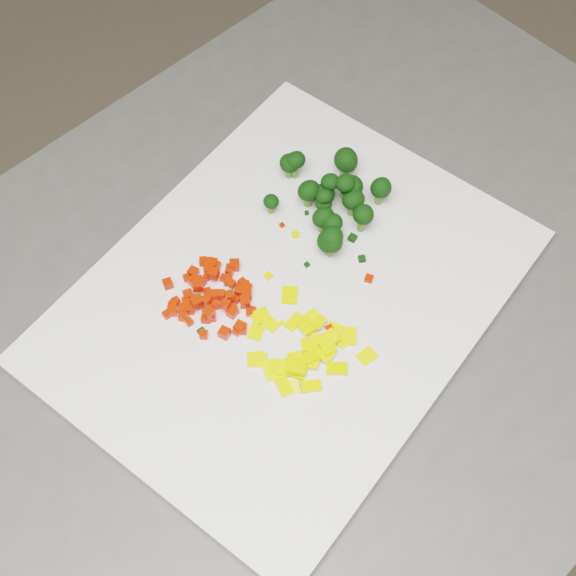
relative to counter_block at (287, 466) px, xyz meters
name	(u,v)px	position (x,y,z in m)	size (l,w,h in m)	color
counter_block	(287,466)	(0.00, 0.00, 0.00)	(0.90, 0.63, 0.90)	#494946
cutting_board	(288,297)	(0.01, 0.01, 0.46)	(0.42, 0.33, 0.01)	white
carrot_pile	(211,292)	(-0.06, 0.03, 0.47)	(0.09, 0.09, 0.03)	red
pepper_pile	(308,343)	(0.00, -0.04, 0.47)	(0.11, 0.11, 0.01)	yellow
broccoli_pile	(323,191)	(0.08, 0.09, 0.49)	(0.11, 0.11, 0.05)	black
carrot_cube_0	(228,280)	(-0.04, 0.05, 0.47)	(0.01, 0.01, 0.01)	red
carrot_cube_1	(245,302)	(-0.03, 0.02, 0.47)	(0.01, 0.01, 0.01)	red
carrot_cube_2	(248,288)	(-0.03, 0.03, 0.46)	(0.01, 0.01, 0.01)	red
carrot_cube_3	(208,292)	(-0.06, 0.04, 0.46)	(0.01, 0.01, 0.01)	red
carrot_cube_4	(245,293)	(-0.03, 0.03, 0.46)	(0.01, 0.01, 0.01)	red
carrot_cube_5	(210,296)	(-0.06, 0.04, 0.46)	(0.01, 0.01, 0.01)	red
carrot_cube_6	(193,281)	(-0.07, 0.06, 0.47)	(0.01, 0.01, 0.01)	red
carrot_cube_7	(196,301)	(-0.07, 0.04, 0.47)	(0.01, 0.01, 0.01)	red
carrot_cube_8	(183,309)	(-0.09, 0.03, 0.47)	(0.01, 0.01, 0.01)	red
carrot_cube_9	(209,313)	(-0.07, 0.02, 0.47)	(0.01, 0.01, 0.01)	red
carrot_cube_10	(209,272)	(-0.05, 0.06, 0.46)	(0.01, 0.01, 0.01)	red
carrot_cube_11	(186,278)	(-0.07, 0.06, 0.46)	(0.01, 0.01, 0.01)	red
carrot_cube_12	(172,311)	(-0.10, 0.04, 0.47)	(0.01, 0.01, 0.01)	red
carrot_cube_13	(225,304)	(-0.05, 0.02, 0.47)	(0.01, 0.01, 0.01)	red
carrot_cube_14	(214,295)	(-0.06, 0.03, 0.47)	(0.01, 0.01, 0.01)	red
carrot_cube_15	(247,294)	(-0.03, 0.02, 0.47)	(0.01, 0.01, 0.01)	red
carrot_cube_16	(190,309)	(-0.08, 0.03, 0.47)	(0.01, 0.01, 0.01)	red
carrot_cube_17	(201,303)	(-0.07, 0.03, 0.47)	(0.01, 0.01, 0.01)	red
carrot_cube_18	(206,318)	(-0.07, 0.02, 0.47)	(0.01, 0.01, 0.01)	red
carrot_cube_19	(183,317)	(-0.09, 0.03, 0.46)	(0.01, 0.01, 0.01)	red
carrot_cube_20	(209,269)	(-0.05, 0.06, 0.47)	(0.01, 0.01, 0.01)	red
carrot_cube_21	(168,284)	(-0.09, 0.06, 0.47)	(0.01, 0.01, 0.01)	red
carrot_cube_22	(207,277)	(-0.06, 0.06, 0.46)	(0.01, 0.01, 0.01)	red
carrot_cube_23	(221,294)	(-0.05, 0.03, 0.47)	(0.01, 0.01, 0.01)	red
carrot_cube_24	(236,300)	(-0.04, 0.02, 0.46)	(0.01, 0.01, 0.01)	red
carrot_cube_25	(233,310)	(-0.05, 0.01, 0.47)	(0.01, 0.01, 0.01)	red
carrot_cube_26	(232,284)	(-0.04, 0.04, 0.47)	(0.01, 0.01, 0.01)	red
carrot_cube_27	(243,283)	(-0.03, 0.04, 0.46)	(0.01, 0.01, 0.01)	red
carrot_cube_28	(189,322)	(-0.09, 0.02, 0.46)	(0.01, 0.01, 0.01)	red
carrot_cube_29	(193,272)	(-0.07, 0.07, 0.47)	(0.01, 0.01, 0.01)	red
carrot_cube_30	(214,273)	(-0.05, 0.05, 0.47)	(0.01, 0.01, 0.01)	red
carrot_cube_31	(240,290)	(-0.03, 0.03, 0.46)	(0.01, 0.01, 0.01)	red
carrot_cube_32	(212,263)	(-0.05, 0.07, 0.47)	(0.01, 0.01, 0.01)	red
carrot_cube_33	(244,283)	(-0.03, 0.04, 0.46)	(0.01, 0.01, 0.01)	red
carrot_cube_34	(224,333)	(-0.06, 0.00, 0.47)	(0.01, 0.01, 0.01)	red
carrot_cube_35	(232,313)	(-0.05, 0.01, 0.47)	(0.01, 0.01, 0.01)	red
carrot_cube_36	(204,335)	(-0.08, 0.00, 0.46)	(0.01, 0.01, 0.01)	red
carrot_cube_37	(196,302)	(-0.07, 0.03, 0.47)	(0.01, 0.01, 0.01)	red
carrot_cube_38	(206,301)	(-0.07, 0.03, 0.47)	(0.01, 0.01, 0.01)	red
carrot_cube_39	(240,291)	(-0.03, 0.03, 0.47)	(0.01, 0.01, 0.01)	red
carrot_cube_40	(188,295)	(-0.08, 0.05, 0.47)	(0.01, 0.01, 0.01)	red
carrot_cube_41	(171,308)	(-0.10, 0.04, 0.46)	(0.01, 0.01, 0.01)	red
carrot_cube_42	(186,301)	(-0.08, 0.04, 0.46)	(0.01, 0.01, 0.01)	red
carrot_cube_43	(203,261)	(-0.05, 0.07, 0.46)	(0.01, 0.01, 0.01)	red
carrot_cube_44	(176,300)	(-0.09, 0.05, 0.46)	(0.01, 0.01, 0.01)	red
carrot_cube_45	(230,271)	(-0.03, 0.05, 0.46)	(0.01, 0.01, 0.01)	red
carrot_cube_46	(240,327)	(-0.05, 0.00, 0.47)	(0.01, 0.01, 0.01)	red
carrot_cube_47	(247,285)	(-0.03, 0.03, 0.46)	(0.01, 0.01, 0.01)	red
carrot_cube_48	(174,304)	(-0.09, 0.04, 0.46)	(0.01, 0.01, 0.01)	red
carrot_cube_49	(224,278)	(-0.04, 0.05, 0.46)	(0.01, 0.01, 0.01)	red
carrot_cube_50	(198,285)	(-0.07, 0.05, 0.47)	(0.01, 0.01, 0.01)	red
carrot_cube_51	(200,282)	(-0.06, 0.05, 0.47)	(0.01, 0.01, 0.01)	red
carrot_cube_52	(235,265)	(-0.03, 0.06, 0.47)	(0.01, 0.01, 0.01)	red
carrot_cube_53	(249,313)	(-0.03, 0.01, 0.46)	(0.01, 0.01, 0.01)	red
carrot_cube_54	(209,264)	(-0.05, 0.07, 0.47)	(0.01, 0.01, 0.01)	red
carrot_cube_55	(229,268)	(-0.03, 0.06, 0.46)	(0.01, 0.01, 0.01)	red
carrot_cube_56	(214,304)	(-0.06, 0.03, 0.47)	(0.01, 0.01, 0.01)	red
carrot_cube_57	(237,332)	(-0.05, -0.01, 0.46)	(0.01, 0.01, 0.01)	red
carrot_cube_58	(242,329)	(-0.05, -0.01, 0.47)	(0.01, 0.01, 0.01)	red
carrot_cube_59	(217,266)	(-0.04, 0.06, 0.46)	(0.01, 0.01, 0.01)	red
carrot_cube_60	(167,315)	(-0.10, 0.04, 0.46)	(0.01, 0.01, 0.01)	red
carrot_cube_61	(211,317)	(-0.07, 0.02, 0.46)	(0.01, 0.01, 0.01)	red
carrot_cube_62	(230,296)	(-0.05, 0.02, 0.47)	(0.01, 0.01, 0.01)	red
pepper_chunk_0	(275,367)	(-0.03, -0.05, 0.46)	(0.01, 0.01, 0.00)	yellow
pepper_chunk_1	(311,317)	(0.01, -0.02, 0.46)	(0.02, 0.01, 0.00)	yellow
pepper_chunk_2	(319,322)	(0.02, -0.03, 0.47)	(0.01, 0.01, 0.00)	yellow
pepper_chunk_3	(306,326)	(0.01, -0.03, 0.47)	(0.02, 0.01, 0.00)	yellow
pepper_chunk_4	(317,339)	(0.01, -0.04, 0.46)	(0.01, 0.01, 0.00)	yellow
pepper_chunk_5	(313,359)	(0.00, -0.06, 0.47)	(0.02, 0.01, 0.00)	yellow
pepper_chunk_6	(261,317)	(-0.03, 0.00, 0.46)	(0.02, 0.01, 0.00)	yellow
pepper_chunk_7	(311,386)	(-0.01, -0.08, 0.46)	(0.02, 0.01, 0.00)	yellow
pepper_chunk_8	(298,373)	(-0.02, -0.06, 0.46)	(0.01, 0.01, 0.00)	yellow
pepper_chunk_9	(350,336)	(0.04, -0.05, 0.46)	(0.02, 0.01, 0.00)	yellow
pepper_chunk_10	(256,333)	(-0.04, -0.01, 0.46)	(0.01, 0.01, 0.00)	yellow
pepper_chunk_11	(328,343)	(0.02, -0.05, 0.47)	(0.01, 0.01, 0.00)	yellow
pepper_chunk_12	(328,347)	(0.01, -0.05, 0.47)	(0.01, 0.01, 0.00)	yellow
pepper_chunk_13	(325,355)	(0.01, -0.06, 0.47)	(0.01, 0.01, 0.00)	yellow
pepper_chunk_14	(294,322)	(0.00, -0.02, 0.46)	(0.02, 0.01, 0.00)	yellow
pepper_chunk_15	(344,340)	(0.03, -0.05, 0.46)	(0.01, 0.01, 0.00)	yellow
pepper_chunk_16	(257,360)	(-0.05, -0.04, 0.46)	(0.02, 0.01, 0.00)	yellow
pepper_chunk_17	(296,365)	(-0.02, -0.06, 0.47)	(0.02, 0.02, 0.00)	yellow
pepper_chunk_18	(290,295)	(0.01, 0.01, 0.46)	(0.02, 0.01, 0.00)	yellow
pepper_chunk_19	(309,345)	(0.00, -0.04, 0.46)	(0.01, 0.01, 0.00)	yellow
pepper_chunk_20	(293,387)	(-0.03, -0.07, 0.46)	(0.01, 0.01, 0.00)	yellow
pepper_chunk_21	(284,386)	(-0.03, -0.07, 0.46)	(0.02, 0.01, 0.00)	yellow
pepper_chunk_22	(271,324)	(-0.02, -0.01, 0.46)	(0.01, 0.01, 0.00)	yellow
pepper_chunk_23	(331,337)	(0.02, -0.05, 0.47)	(0.01, 0.01, 0.00)	yellow
pepper_chunk_24	(337,369)	(0.01, -0.07, 0.46)	(0.02, 0.01, 0.00)	yellow
pepper_chunk_25	(296,361)	(-0.02, -0.05, 0.47)	(0.02, 0.01, 0.00)	yellow
pepper_chunk_26	(308,358)	(-0.01, -0.06, 0.47)	(0.02, 0.01, 0.00)	yellow
pepper_chunk_27	(256,359)	(-0.05, -0.04, 0.46)	(0.01, 0.01, 0.00)	yellow
pepper_chunk_28	(367,356)	(0.04, -0.07, 0.46)	(0.02, 0.01, 0.00)	yellow
pepper_chunk_29	(308,323)	(0.01, -0.02, 0.46)	(0.02, 0.01, 0.00)	yellow
pepper_chunk_30	(333,331)	(0.03, -0.04, 0.46)	(0.01, 0.02, 0.00)	yellow
pepper_chunk_31	(286,369)	(-0.03, -0.06, 0.46)	(0.01, 0.01, 0.00)	yellow
pepper_chunk_32	(315,348)	(0.00, -0.05, 0.46)	(0.01, 0.01, 0.00)	yellow
pepper_chunk_33	(283,367)	(-0.03, -0.05, 0.46)	(0.02, 0.01, 0.00)	yellow
pepper_chunk_34	(273,370)	(-0.04, -0.05, 0.46)	(0.02, 0.02, 0.00)	yellow
broccoli_floret_0	(352,204)	(0.10, 0.07, 0.48)	(0.03, 0.03, 0.03)	black
broccoli_floret_1	(324,200)	(0.07, 0.08, 0.49)	(0.02, 0.02, 0.02)	black
broccoli_floret_2	(344,187)	(0.10, 0.08, 0.49)	(0.03, 0.03, 0.03)	black
broccoli_floret_3	(329,185)	(0.08, 0.09, 0.49)	(0.02, 0.02, 0.02)	black
broccoli_floret_4	(345,164)	(0.11, 0.12, 0.48)	(0.03, 0.03, 0.03)	black
broccoli_floret_5	(271,205)	(0.03, 0.10, 0.47)	(0.02, 0.02, 0.02)	black
broccoli_floret_6	(331,245)	(0.06, 0.04, 0.48)	(0.03, 0.03, 0.03)	black
broccoli_floret_7	(323,209)	(0.07, 0.08, 0.48)	(0.02, 0.02, 0.03)	black
broccoli_floret_8	(324,197)	(0.08, 0.09, 0.47)	(0.03, 0.03, 0.03)	black
broccoli_floret_9	(322,221)	(0.06, 0.06, 0.48)	(0.03, 0.03, 0.03)	black
broccoli_floret_10	(328,244)	(0.06, 0.04, 0.47)	(0.03, 0.03, 0.03)	black
broccoli_floret_11	(330,186)	(0.09, 0.10, 0.47)	(0.02, 0.02, 0.02)	black
broccoli_floret_12	(289,167)	(0.06, 0.14, 0.47)	(0.03, 0.03, 0.03)	black
broccoli_floret_13	(362,220)	(0.10, 0.05, 0.48)	(0.03, 0.03, 0.03)	black
broccoli_floret_14	(331,242)	(0.06, 0.04, 0.48)	(0.03, 0.03, 0.03)	black
broccoli_floret_15	(332,227)	(0.07, 0.05, 0.48)	(0.02, 0.02, 0.03)	black
broccoli_floret_16	(379,193)	(0.13, 0.07, 0.48)	(0.03, 0.03, 0.03)	black
broccoli_floret_17	(308,195)	(0.07, 0.10, 0.48)	(0.03, 0.03, 0.03)	black
broccoli_floret_18	(350,192)	(0.10, 0.08, 0.48)	(0.03, 0.03, 0.03)	black
broccoli_floret_19	(295,166)	(0.07, 0.13, 0.48)	(0.03, 0.03, 0.03)	black
stray_bit_0	(369,279)	(0.08, 0.00, 0.46)	(0.01, 0.01, 0.01)	red
stray_bit_1	(362,259)	(0.08, 0.02, 0.46)	(0.01, 0.01, 0.00)	black
stray_bit_2	(307,265)	(0.03, 0.03, 0.46)	(0.00, 0.00, 0.00)	black
stray_bit_3	(307,213)	(0.06, 0.09, 0.46)	(0.00, 0.00, 0.00)	black
stray_bit_4	(253,309)	(-0.03, 0.01, 0.46)	(0.01, 0.01, 0.00)	red
stray_bit_5	(325,232)	(0.07, 0.06, 0.46)	(0.01, 0.01, 0.00)	red
stray_bit_6	(282,323)	(-0.01, -0.01, 0.46)	(0.00, 0.00, 0.00)	yellow
stray_bit_7	(282,225)	(0.03, 0.08, 0.46)	(0.00, 0.00, 0.00)	red
stray_bit_8	(295,234)	(0.04, 0.07, 0.46)	(0.01, 0.01, 0.00)	yellow
stray_bit_9	(353,238)	(0.09, 0.04, 0.46)	(0.01, 0.01, 0.01)	black
stray_bit_10	(182,310)	(-0.09, 0.03, 0.46)	(0.01, 0.01, 0.00)	yellow
stray_bit_11	(202,332)	(-0.08, 0.01, 0.46)	(0.01, 0.01, 0.00)	black
stray_bit_12	(268,276)	(0.00, 0.04, 0.46)	(0.01, 0.01, 0.00)	yellow
stray_bit_13	(329,329)	(0.02, -0.04, 0.46)	(0.01, 0.01, 0.00)	red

